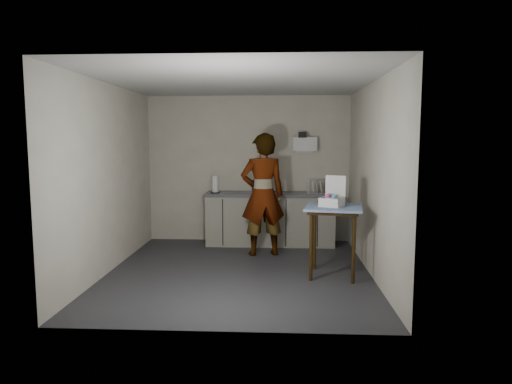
{
  "coord_description": "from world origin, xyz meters",
  "views": [
    {
      "loc": [
        0.55,
        -6.16,
        1.84
      ],
      "look_at": [
        0.21,
        0.45,
        1.07
      ],
      "focal_mm": 32.0,
      "sensor_mm": 36.0,
      "label": 1
    }
  ],
  "objects_px": {
    "side_table": "(334,215)",
    "dark_bottle": "(261,186)",
    "dish_rack": "(317,190)",
    "kitchen_counter": "(270,220)",
    "soda_can": "(268,189)",
    "soap_bottle": "(255,184)",
    "paper_towel": "(215,185)",
    "bakery_box": "(332,199)",
    "standing_man": "(263,195)"
  },
  "relations": [
    {
      "from": "dish_rack",
      "to": "bakery_box",
      "type": "relative_size",
      "value": 0.88
    },
    {
      "from": "soap_bottle",
      "to": "dark_bottle",
      "type": "bearing_deg",
      "value": 14.77
    },
    {
      "from": "soda_can",
      "to": "paper_towel",
      "type": "relative_size",
      "value": 0.44
    },
    {
      "from": "side_table",
      "to": "bakery_box",
      "type": "bearing_deg",
      "value": 145.09
    },
    {
      "from": "standing_man",
      "to": "soda_can",
      "type": "relative_size",
      "value": 14.69
    },
    {
      "from": "soda_can",
      "to": "paper_towel",
      "type": "distance_m",
      "value": 0.92
    },
    {
      "from": "dish_rack",
      "to": "standing_man",
      "type": "bearing_deg",
      "value": -140.84
    },
    {
      "from": "soap_bottle",
      "to": "kitchen_counter",
      "type": "bearing_deg",
      "value": 0.61
    },
    {
      "from": "side_table",
      "to": "dish_rack",
      "type": "distance_m",
      "value": 1.84
    },
    {
      "from": "dish_rack",
      "to": "bakery_box",
      "type": "distance_m",
      "value": 1.82
    },
    {
      "from": "kitchen_counter",
      "to": "paper_towel",
      "type": "distance_m",
      "value": 1.14
    },
    {
      "from": "paper_towel",
      "to": "side_table",
      "type": "bearing_deg",
      "value": -44.05
    },
    {
      "from": "soap_bottle",
      "to": "paper_towel",
      "type": "height_order",
      "value": "soap_bottle"
    },
    {
      "from": "dark_bottle",
      "to": "dish_rack",
      "type": "relative_size",
      "value": 0.63
    },
    {
      "from": "soap_bottle",
      "to": "standing_man",
      "type": "bearing_deg",
      "value": -77.78
    },
    {
      "from": "paper_towel",
      "to": "dark_bottle",
      "type": "bearing_deg",
      "value": 6.33
    },
    {
      "from": "kitchen_counter",
      "to": "dark_bottle",
      "type": "distance_m",
      "value": 0.62
    },
    {
      "from": "soap_bottle",
      "to": "paper_towel",
      "type": "relative_size",
      "value": 1.02
    },
    {
      "from": "paper_towel",
      "to": "dish_rack",
      "type": "bearing_deg",
      "value": 2.08
    },
    {
      "from": "dark_bottle",
      "to": "bakery_box",
      "type": "height_order",
      "value": "bakery_box"
    },
    {
      "from": "dark_bottle",
      "to": "dish_rack",
      "type": "xyz_separation_m",
      "value": [
        0.96,
        -0.02,
        -0.06
      ]
    },
    {
      "from": "kitchen_counter",
      "to": "standing_man",
      "type": "xyz_separation_m",
      "value": [
        -0.11,
        -0.74,
        0.54
      ]
    },
    {
      "from": "kitchen_counter",
      "to": "bakery_box",
      "type": "relative_size",
      "value": 5.62
    },
    {
      "from": "kitchen_counter",
      "to": "soda_can",
      "type": "height_order",
      "value": "soda_can"
    },
    {
      "from": "soap_bottle",
      "to": "soda_can",
      "type": "relative_size",
      "value": 2.3
    },
    {
      "from": "side_table",
      "to": "dish_rack",
      "type": "height_order",
      "value": "dish_rack"
    },
    {
      "from": "side_table",
      "to": "soda_can",
      "type": "height_order",
      "value": "soda_can"
    },
    {
      "from": "side_table",
      "to": "dark_bottle",
      "type": "distance_m",
      "value": 2.14
    },
    {
      "from": "kitchen_counter",
      "to": "soap_bottle",
      "type": "bearing_deg",
      "value": -179.39
    },
    {
      "from": "standing_man",
      "to": "paper_towel",
      "type": "xyz_separation_m",
      "value": [
        -0.85,
        0.68,
        0.09
      ]
    },
    {
      "from": "kitchen_counter",
      "to": "soap_bottle",
      "type": "distance_m",
      "value": 0.69
    },
    {
      "from": "side_table",
      "to": "soda_can",
      "type": "relative_size",
      "value": 7.24
    },
    {
      "from": "dark_bottle",
      "to": "kitchen_counter",
      "type": "bearing_deg",
      "value": -9.69
    },
    {
      "from": "dark_bottle",
      "to": "bakery_box",
      "type": "xyz_separation_m",
      "value": [
        1.01,
        -1.84,
        0.02
      ]
    },
    {
      "from": "kitchen_counter",
      "to": "side_table",
      "type": "height_order",
      "value": "side_table"
    },
    {
      "from": "dish_rack",
      "to": "kitchen_counter",
      "type": "bearing_deg",
      "value": -179.88
    },
    {
      "from": "standing_man",
      "to": "side_table",
      "type": "bearing_deg",
      "value": 117.52
    },
    {
      "from": "side_table",
      "to": "bakery_box",
      "type": "xyz_separation_m",
      "value": [
        -0.02,
        0.02,
        0.21
      ]
    },
    {
      "from": "side_table",
      "to": "soap_bottle",
      "type": "bearing_deg",
      "value": 131.37
    },
    {
      "from": "side_table",
      "to": "dark_bottle",
      "type": "height_order",
      "value": "dark_bottle"
    },
    {
      "from": "soap_bottle",
      "to": "dish_rack",
      "type": "relative_size",
      "value": 0.86
    },
    {
      "from": "side_table",
      "to": "soap_bottle",
      "type": "distance_m",
      "value": 2.17
    },
    {
      "from": "side_table",
      "to": "soda_can",
      "type": "distance_m",
      "value": 2.02
    },
    {
      "from": "soap_bottle",
      "to": "side_table",
      "type": "bearing_deg",
      "value": -58.0
    },
    {
      "from": "soap_bottle",
      "to": "dark_bottle",
      "type": "relative_size",
      "value": 1.35
    },
    {
      "from": "standing_man",
      "to": "dark_bottle",
      "type": "xyz_separation_m",
      "value": [
        -0.05,
        0.77,
        0.06
      ]
    },
    {
      "from": "soda_can",
      "to": "paper_towel",
      "type": "height_order",
      "value": "paper_towel"
    },
    {
      "from": "dark_bottle",
      "to": "dish_rack",
      "type": "height_order",
      "value": "dish_rack"
    },
    {
      "from": "kitchen_counter",
      "to": "soda_can",
      "type": "relative_size",
      "value": 17.07
    },
    {
      "from": "bakery_box",
      "to": "paper_towel",
      "type": "bearing_deg",
      "value": 161.87
    }
  ]
}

